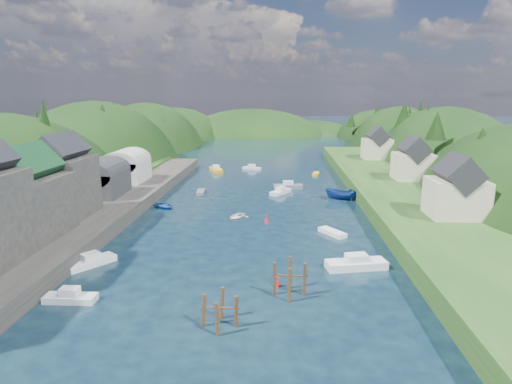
# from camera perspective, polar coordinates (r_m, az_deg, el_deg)

# --- Properties ---
(ground) EXTENTS (600.00, 600.00, 0.00)m
(ground) POSITION_cam_1_polar(r_m,az_deg,el_deg) (86.75, 0.85, 0.65)
(ground) COLOR black
(ground) RESTS_ON ground
(hillside_left) EXTENTS (44.00, 245.56, 52.00)m
(hillside_left) POSITION_cam_1_polar(r_m,az_deg,el_deg) (122.88, -20.08, -0.33)
(hillside_left) COLOR black
(hillside_left) RESTS_ON ground
(hillside_right) EXTENTS (36.00, 245.56, 48.00)m
(hillside_right) POSITION_cam_1_polar(r_m,az_deg,el_deg) (120.03, 23.40, -0.61)
(hillside_right) COLOR black
(hillside_right) RESTS_ON ground
(far_hills) EXTENTS (103.00, 68.00, 44.00)m
(far_hills) POSITION_cam_1_polar(r_m,az_deg,el_deg) (210.75, 2.65, 4.89)
(far_hills) COLOR black
(far_hills) RESTS_ON ground
(hill_trees) EXTENTS (92.20, 152.18, 12.52)m
(hill_trees) POSITION_cam_1_polar(r_m,az_deg,el_deg) (99.33, 2.02, 8.67)
(hill_trees) COLOR black
(hill_trees) RESTS_ON ground
(quay_left) EXTENTS (12.00, 110.00, 2.00)m
(quay_left) POSITION_cam_1_polar(r_m,az_deg,el_deg) (63.70, -22.60, -3.95)
(quay_left) COLOR #2D2B28
(quay_left) RESTS_ON ground
(terrace_left_grass) EXTENTS (12.00, 110.00, 2.50)m
(terrace_left_grass) POSITION_cam_1_polar(r_m,az_deg,el_deg) (66.98, -28.03, -3.47)
(terrace_left_grass) COLOR #234719
(terrace_left_grass) RESTS_ON ground
(boat_sheds) EXTENTS (7.00, 21.00, 7.50)m
(boat_sheds) POSITION_cam_1_polar(r_m,az_deg,el_deg) (80.52, -18.35, 2.86)
(boat_sheds) COLOR #2D2D30
(boat_sheds) RESTS_ON quay_left
(terrace_right) EXTENTS (16.00, 120.00, 2.40)m
(terrace_right) POSITION_cam_1_polar(r_m,az_deg,el_deg) (79.56, 18.81, -0.28)
(terrace_right) COLOR #234719
(terrace_right) RESTS_ON ground
(right_bank_cottages) EXTENTS (9.00, 59.24, 8.41)m
(right_bank_cottages) POSITION_cam_1_polar(r_m,az_deg,el_deg) (87.43, 19.51, 3.90)
(right_bank_cottages) COLOR beige
(right_bank_cottages) RESTS_ON terrace_right
(piling_cluster_near) EXTENTS (3.20, 2.99, 3.35)m
(piling_cluster_near) POSITION_cam_1_polar(r_m,az_deg,el_deg) (35.87, -4.87, -15.89)
(piling_cluster_near) COLOR #382314
(piling_cluster_near) RESTS_ON ground
(piling_cluster_far) EXTENTS (3.34, 3.10, 3.82)m
(piling_cluster_far) POSITION_cam_1_polar(r_m,az_deg,el_deg) (40.78, 4.47, -11.80)
(piling_cluster_far) COLOR #382314
(piling_cluster_far) RESTS_ON ground
(channel_buoy_near) EXTENTS (0.70, 0.70, 1.10)m
(channel_buoy_near) POSITION_cam_1_polar(r_m,az_deg,el_deg) (42.66, 2.78, -11.90)
(channel_buoy_near) COLOR red
(channel_buoy_near) RESTS_ON ground
(channel_buoy_far) EXTENTS (0.70, 0.70, 1.10)m
(channel_buoy_far) POSITION_cam_1_polar(r_m,az_deg,el_deg) (63.22, 1.42, -3.56)
(channel_buoy_far) COLOR red
(channel_buoy_far) RESTS_ON ground
(moored_boats) EXTENTS (36.66, 73.50, 2.16)m
(moored_boats) POSITION_cam_1_polar(r_m,az_deg,el_deg) (72.61, 0.34, -1.34)
(moored_boats) COLOR silver
(moored_boats) RESTS_ON ground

